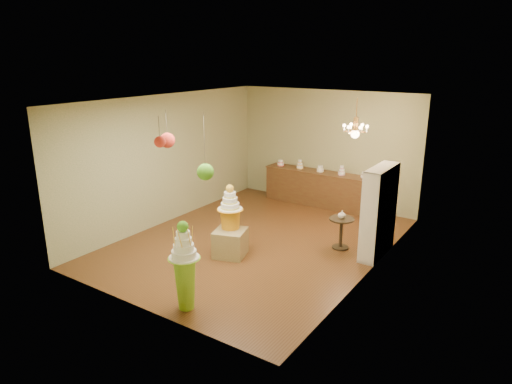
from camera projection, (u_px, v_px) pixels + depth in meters
The scene contains 17 objects.
floor at pixel (257, 241), 9.78m from camera, with size 6.50×6.50×0.00m, color #522F16.
ceiling at pixel (257, 100), 8.92m from camera, with size 6.50×6.50×0.00m, color white.
wall_back at pixel (326, 148), 11.94m from camera, with size 5.00×0.04×3.00m, color #95976A.
wall_front at pixel (136, 219), 6.76m from camera, with size 5.00×0.04×3.00m, color #95976A.
wall_left at pixel (168, 159), 10.68m from camera, with size 0.04×6.50×3.00m, color #95976A.
wall_right at pixel (375, 194), 8.02m from camera, with size 0.04×6.50×3.00m, color #95976A.
pedestal_green at pixel (185, 272), 7.04m from camera, with size 0.59×0.59×1.46m.
pedestal_orange at pixel (230, 225), 9.05m from camera, with size 0.62×0.62×1.44m.
burlap_riser at pixel (230, 243), 9.03m from camera, with size 0.59×0.59×0.54m, color #948150.
sideboard at pixel (319, 188), 12.01m from camera, with size 3.04×0.54×1.16m.
shelving_unit at pixel (379, 211), 8.92m from camera, with size 0.33×1.20×1.80m.
round_table at pixel (341, 229), 9.33m from camera, with size 0.59×0.59×0.66m.
vase at pixel (342, 214), 9.24m from camera, with size 0.16×0.16×0.17m, color beige.
pom_red_left at pixel (167, 140), 7.34m from camera, with size 0.25×0.25×0.60m.
pom_green_mid at pixel (205, 172), 7.23m from camera, with size 0.27×0.27×1.08m.
pom_red_right at pixel (160, 142), 6.68m from camera, with size 0.17×0.17×0.47m.
chandelier at pixel (355, 132), 9.53m from camera, with size 0.67×0.67×0.85m.
Camera 1 is at (5.01, -7.55, 3.84)m, focal length 32.00 mm.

